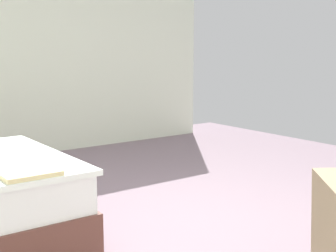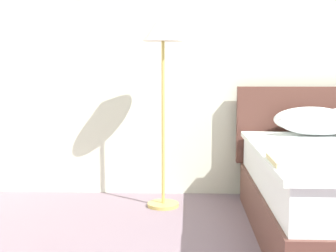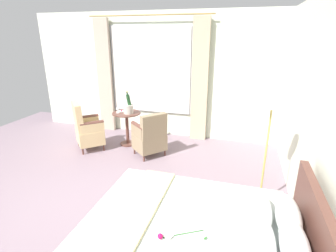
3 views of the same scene
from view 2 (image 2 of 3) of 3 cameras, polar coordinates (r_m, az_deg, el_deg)
wall_headboard_side at (r=4.63m, az=12.05°, el=9.32°), size 6.76×0.12×2.84m
floor_lamp_brass at (r=4.07m, az=-0.62°, el=9.94°), size 0.35×0.35×1.69m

